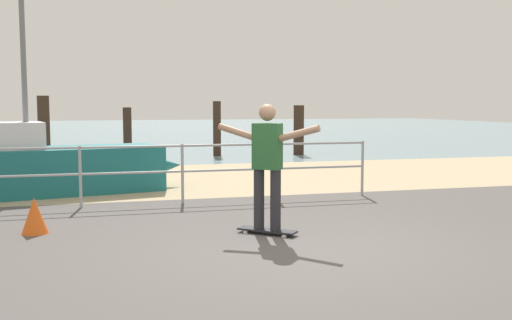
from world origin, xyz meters
name	(u,v)px	position (x,y,z in m)	size (l,w,h in m)	color
ground_plane	(345,274)	(0.00, -1.00, 0.00)	(24.00, 10.00, 0.04)	#514C49
beach_strip	(207,178)	(0.00, 7.00, 0.00)	(24.00, 6.00, 0.04)	tan
sea_surface	(137,130)	(0.00, 35.00, 0.00)	(72.00, 50.00, 0.04)	#75939E
railing_fence	(80,167)	(-2.73, 3.60, 0.70)	(10.22, 0.05, 1.05)	#9EA0A5
sailboat	(53,167)	(-3.29, 5.38, 0.52)	(5.07, 2.28, 5.32)	#19666B
skateboard	(267,231)	(-0.28, 0.90, 0.07)	(0.74, 0.67, 0.08)	black
skateboarder	(267,159)	(-0.28, 0.90, 1.02)	(1.15, 1.01, 1.65)	#26262B
groyne_post_0	(44,126)	(-4.22, 14.01, 1.01)	(0.38, 0.38, 2.03)	#332319
groyne_post_1	(127,129)	(-1.43, 16.14, 0.81)	(0.32, 0.32, 1.63)	#332319
groyne_post_2	(217,129)	(1.36, 12.72, 0.92)	(0.26, 0.26, 1.85)	#332319
groyne_post_3	(299,130)	(4.15, 12.43, 0.85)	(0.36, 0.36, 1.71)	#332319
traffic_cone	(35,216)	(-3.25, 1.73, 0.25)	(0.36, 0.36, 0.50)	#E55919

